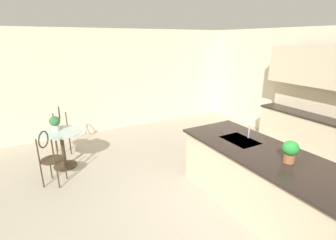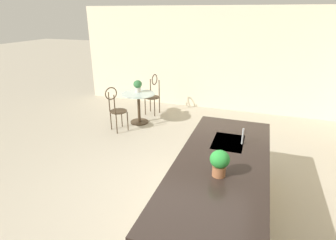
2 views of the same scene
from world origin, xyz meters
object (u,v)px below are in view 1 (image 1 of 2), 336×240
object	(u,v)px
chair_near_window	(61,128)
chair_by_island	(49,155)
potted_plant_on_table	(55,123)
potted_plant_counter_near	(290,150)
bistro_table	(63,146)

from	to	relation	value
chair_near_window	chair_by_island	bearing A→B (deg)	-14.43
chair_by_island	potted_plant_on_table	size ratio (longest dim) A/B	3.61
potted_plant_on_table	potted_plant_counter_near	size ratio (longest dim) A/B	0.98
chair_near_window	chair_by_island	distance (m)	1.40
chair_by_island	potted_plant_counter_near	size ratio (longest dim) A/B	3.55
chair_by_island	potted_plant_on_table	distance (m)	0.83
bistro_table	chair_by_island	xyz separation A→B (m)	(0.61, -0.27, 0.13)
chair_by_island	potted_plant_counter_near	distance (m)	3.72
chair_near_window	chair_by_island	world-z (taller)	same
chair_near_window	potted_plant_on_table	distance (m)	0.72
chair_near_window	chair_by_island	xyz separation A→B (m)	(1.35, -0.35, 0.00)
potted_plant_on_table	bistro_table	bearing A→B (deg)	28.43
potted_plant_on_table	chair_near_window	bearing A→B (deg)	166.82
potted_plant_on_table	potted_plant_counter_near	world-z (taller)	potted_plant_counter_near
chair_near_window	potted_plant_on_table	bearing A→B (deg)	-13.18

